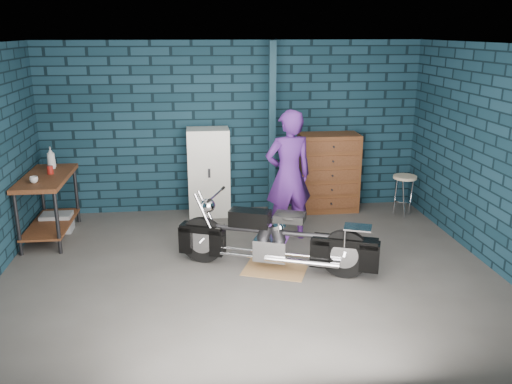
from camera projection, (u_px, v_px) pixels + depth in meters
ground at (249, 272)px, 6.64m from camera, size 6.00×6.00×0.00m
room_walls at (244, 110)px, 6.62m from camera, size 6.02×5.01×2.71m
support_post at (272, 133)px, 8.17m from camera, size 0.10×0.10×2.70m
workbench at (49, 207)px, 7.62m from camera, size 0.60×1.40×0.91m
drip_mat at (275, 269)px, 6.71m from camera, size 0.91×0.80×0.01m
motorcycle at (276, 234)px, 6.57m from camera, size 2.18×1.30×0.93m
person at (288, 176)px, 7.46m from camera, size 0.74×0.55×1.83m
storage_bin at (57, 222)px, 7.94m from camera, size 0.43×0.31×0.27m
locker at (209, 172)px, 8.52m from camera, size 0.65×0.46×1.39m
tool_chest at (328, 173)px, 8.75m from camera, size 0.95×0.53×1.26m
shop_stool at (403, 196)px, 8.53m from camera, size 0.42×0.42×0.66m
cup_a at (34, 180)px, 7.13m from camera, size 0.14×0.14×0.09m
mug_red at (50, 170)px, 7.56m from camera, size 0.10×0.10×0.12m
bottle at (51, 158)px, 7.83m from camera, size 0.15×0.15×0.32m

